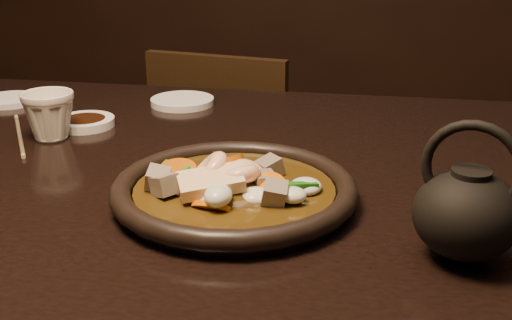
% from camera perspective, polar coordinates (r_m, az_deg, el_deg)
% --- Properties ---
extents(table, '(1.60, 0.90, 0.75)m').
position_cam_1_polar(table, '(1.03, -15.19, -3.90)').
color(table, black).
rests_on(table, floor).
extents(chair, '(0.43, 0.43, 0.79)m').
position_cam_1_polar(chair, '(1.72, -2.00, -1.85)').
color(chair, black).
rests_on(chair, floor).
extents(plate, '(0.31, 0.31, 0.03)m').
position_cam_1_polar(plate, '(0.81, -1.92, -2.78)').
color(plate, black).
rests_on(plate, table).
extents(stirfry, '(0.22, 0.17, 0.07)m').
position_cam_1_polar(stirfry, '(0.80, -2.09, -2.39)').
color(stirfry, '#37240A').
rests_on(stirfry, plate).
extents(soy_dish, '(0.10, 0.10, 0.01)m').
position_cam_1_polar(soy_dish, '(1.15, -14.99, 3.26)').
color(soy_dish, white).
rests_on(soy_dish, table).
extents(saucer_left, '(0.11, 0.11, 0.01)m').
position_cam_1_polar(saucer_left, '(1.35, -21.01, 5.01)').
color(saucer_left, white).
rests_on(saucer_left, table).
extents(saucer_right, '(0.12, 0.12, 0.01)m').
position_cam_1_polar(saucer_right, '(1.25, -6.57, 5.20)').
color(saucer_right, white).
rests_on(saucer_right, table).
extents(tea_cup, '(0.11, 0.10, 0.08)m').
position_cam_1_polar(tea_cup, '(1.09, -17.92, 3.90)').
color(tea_cup, silver).
rests_on(tea_cup, table).
extents(chopsticks, '(0.13, 0.19, 0.01)m').
position_cam_1_polar(chopsticks, '(1.13, -20.28, 2.09)').
color(chopsticks, tan).
rests_on(chopsticks, table).
extents(teapot, '(0.13, 0.11, 0.15)m').
position_cam_1_polar(teapot, '(0.70, 18.29, -4.23)').
color(teapot, black).
rests_on(teapot, table).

